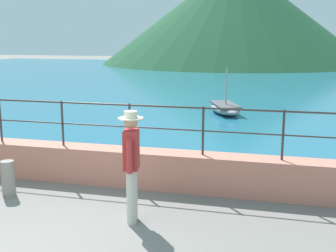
% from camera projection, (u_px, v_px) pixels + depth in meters
% --- Properties ---
extents(promenade_wall, '(20.00, 0.56, 0.70)m').
position_uv_depth(promenade_wall, '(97.00, 164.00, 8.57)').
color(promenade_wall, tan).
rests_on(promenade_wall, ground).
extents(railing, '(18.44, 0.04, 0.90)m').
position_uv_depth(railing, '(95.00, 117.00, 8.38)').
color(railing, '#383330').
rests_on(railing, promenade_wall).
extents(lake_water, '(64.00, 44.32, 0.06)m').
position_uv_depth(lake_water, '(229.00, 79.00, 30.10)').
color(lake_water, '#236B89').
rests_on(lake_water, ground).
extents(hill_main, '(28.99, 28.99, 10.93)m').
position_uv_depth(hill_main, '(234.00, 13.00, 47.14)').
color(hill_main, '#1E4C2D').
rests_on(hill_main, ground).
extents(person_walking, '(0.38, 0.56, 1.75)m').
position_uv_depth(person_walking, '(131.00, 161.00, 6.56)').
color(person_walking, beige).
rests_on(person_walking, ground).
extents(bollard, '(0.24, 0.24, 0.64)m').
position_uv_depth(bollard, '(8.00, 178.00, 7.83)').
color(bollard, gray).
rests_on(bollard, ground).
extents(boat_3, '(1.70, 2.47, 1.68)m').
position_uv_depth(boat_3, '(225.00, 108.00, 16.03)').
color(boat_3, gray).
rests_on(boat_3, lake_water).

